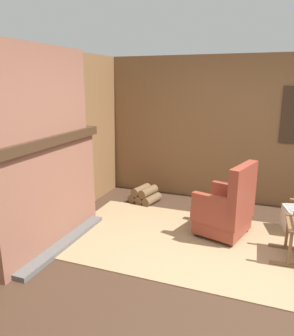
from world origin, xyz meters
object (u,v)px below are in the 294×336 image
Objects in this scene: firewood_stack at (145,195)px; storage_case at (72,122)px; oil_lamp_vase at (4,134)px; armchair at (226,210)px.

storage_case reaches higher than firewood_stack.
armchair is at bearing 35.10° from oil_lamp_vase.
oil_lamp_vase reaches higher than firewood_stack.
armchair is 4.30× the size of storage_case.
oil_lamp_vase is at bearing -90.00° from storage_case.
firewood_stack is at bearing 73.63° from oil_lamp_vase.
oil_lamp_vase is 1.02× the size of storage_case.
firewood_stack is at bearing -12.52° from armchair.
oil_lamp_vase is at bearing -106.37° from firewood_stack.
armchair is 4.23× the size of oil_lamp_vase.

